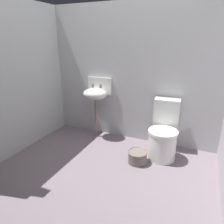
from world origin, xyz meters
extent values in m
cube|color=slate|center=(0.00, 0.00, -0.04)|extent=(3.09, 2.41, 0.08)
cube|color=#B0B1B3|center=(0.00, 1.06, 1.05)|extent=(3.09, 0.10, 2.11)
cube|color=#B0B4B3|center=(-1.40, 0.10, 1.05)|extent=(0.10, 2.21, 2.11)
cylinder|color=silver|center=(0.62, 0.57, 0.19)|extent=(0.41, 0.41, 0.38)
cylinder|color=silver|center=(0.62, 0.57, 0.40)|extent=(0.43, 0.43, 0.04)
cube|color=silver|center=(0.59, 0.86, 0.58)|extent=(0.37, 0.21, 0.40)
cylinder|color=#6E6157|center=(-0.55, 0.82, 0.33)|extent=(0.04, 0.04, 0.66)
ellipsoid|color=silver|center=(-0.55, 0.82, 0.75)|extent=(0.40, 0.32, 0.18)
cube|color=silver|center=(-0.55, 0.98, 0.85)|extent=(0.42, 0.04, 0.28)
cylinder|color=#6E6157|center=(-0.62, 0.88, 0.87)|extent=(0.04, 0.04, 0.06)
cylinder|color=#6E6157|center=(-0.48, 0.88, 0.87)|extent=(0.04, 0.04, 0.06)
cylinder|color=#6E6157|center=(0.34, 0.32, 0.08)|extent=(0.25, 0.25, 0.16)
torus|color=#6A635E|center=(0.34, 0.32, 0.16)|extent=(0.27, 0.27, 0.02)
camera|label=1|loc=(1.02, -2.05, 1.59)|focal=33.31mm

